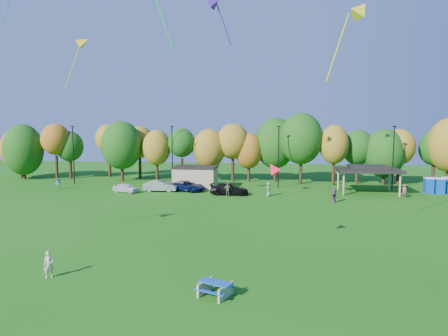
# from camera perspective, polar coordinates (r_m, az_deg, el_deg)

# --- Properties ---
(ground) EXTENTS (160.00, 160.00, 0.00)m
(ground) POSITION_cam_1_polar(r_m,az_deg,el_deg) (20.79, 1.17, -19.34)
(ground) COLOR #19600F
(ground) RESTS_ON ground
(tree_line) EXTENTS (93.57, 10.55, 11.15)m
(tree_line) POSITION_cam_1_polar(r_m,az_deg,el_deg) (64.35, 5.13, 3.17)
(tree_line) COLOR black
(tree_line) RESTS_ON ground
(lamp_posts) EXTENTS (64.50, 0.25, 9.09)m
(lamp_posts) POSITION_cam_1_polar(r_m,az_deg,el_deg) (58.82, 7.80, 1.90)
(lamp_posts) COLOR black
(lamp_posts) RESTS_ON ground
(utility_building) EXTENTS (6.30, 4.30, 3.25)m
(utility_building) POSITION_cam_1_polar(r_m,az_deg,el_deg) (58.44, -4.11, -1.29)
(utility_building) COLOR tan
(utility_building) RESTS_ON ground
(pavilion) EXTENTS (8.20, 6.20, 3.77)m
(pavilion) POSITION_cam_1_polar(r_m,az_deg,el_deg) (57.20, 19.87, -0.18)
(pavilion) COLOR tan
(pavilion) RESTS_ON ground
(porta_potties) EXTENTS (3.75, 1.99, 2.18)m
(porta_potties) POSITION_cam_1_polar(r_m,az_deg,el_deg) (61.01, 28.30, -2.19)
(porta_potties) COLOR #0D44A9
(porta_potties) RESTS_ON ground
(picnic_table) EXTENTS (2.20, 2.04, 0.77)m
(picnic_table) POSITION_cam_1_polar(r_m,az_deg,el_deg) (21.89, -1.25, -16.73)
(picnic_table) COLOR tan
(picnic_table) RESTS_ON ground
(kite_flyer) EXTENTS (0.70, 0.67, 1.61)m
(kite_flyer) POSITION_cam_1_polar(r_m,az_deg,el_deg) (26.24, -23.73, -12.52)
(kite_flyer) COLOR beige
(kite_flyer) RESTS_ON ground
(car_a) EXTENTS (4.03, 2.60, 1.27)m
(car_a) POSITION_cam_1_polar(r_m,az_deg,el_deg) (56.16, -13.84, -2.77)
(car_a) COLOR white
(car_a) RESTS_ON ground
(car_b) EXTENTS (4.75, 1.93, 1.53)m
(car_b) POSITION_cam_1_polar(r_m,az_deg,el_deg) (56.12, -9.06, -2.54)
(car_b) COLOR #949599
(car_b) RESTS_ON ground
(car_c) EXTENTS (5.62, 3.94, 1.42)m
(car_c) POSITION_cam_1_polar(r_m,az_deg,el_deg) (55.87, -5.28, -2.59)
(car_c) COLOR #0B1242
(car_c) RESTS_ON ground
(car_d) EXTENTS (5.11, 2.10, 1.48)m
(car_d) POSITION_cam_1_polar(r_m,az_deg,el_deg) (52.62, 0.77, -3.05)
(car_d) COLOR black
(car_d) RESTS_ON ground
(far_person_0) EXTENTS (0.79, 1.01, 1.82)m
(far_person_0) POSITION_cam_1_polar(r_m,az_deg,el_deg) (51.90, 6.39, -3.03)
(far_person_0) COLOR #71885D
(far_person_0) RESTS_ON ground
(far_person_1) EXTENTS (0.74, 0.66, 1.70)m
(far_person_1) POSITION_cam_1_polar(r_m,az_deg,el_deg) (55.33, 24.35, -3.02)
(far_person_1) COLOR #AA5061
(far_person_1) RESTS_ON ground
(far_person_2) EXTENTS (0.89, 0.74, 1.64)m
(far_person_2) POSITION_cam_1_polar(r_m,az_deg,el_deg) (62.13, -22.60, -2.07)
(far_person_2) COLOR #57A1C0
(far_person_2) RESTS_ON ground
(far_person_3) EXTENTS (1.11, 0.61, 1.79)m
(far_person_3) POSITION_cam_1_polar(r_m,az_deg,el_deg) (51.39, 0.52, -3.09)
(far_person_3) COLOR #6C8652
(far_person_3) RESTS_ON ground
(far_person_4) EXTENTS (1.10, 1.67, 1.73)m
(far_person_4) POSITION_cam_1_polar(r_m,az_deg,el_deg) (49.00, 15.49, -3.78)
(far_person_4) COLOR #7A3682
(far_person_4) RESTS_ON ground
(kite_0) EXTENTS (2.79, 1.43, 4.49)m
(kite_0) POSITION_cam_1_polar(r_m,az_deg,el_deg) (37.93, -1.97, 22.51)
(kite_0) COLOR #35167D
(kite_1) EXTENTS (3.27, 1.61, 5.44)m
(kite_1) POSITION_cam_1_polar(r_m,az_deg,el_deg) (42.85, -19.46, 16.50)
(kite_1) COLOR gold
(kite_9) EXTENTS (3.14, 2.13, 5.43)m
(kite_9) POSITION_cam_1_polar(r_m,az_deg,el_deg) (29.45, 18.87, 20.48)
(kite_9) COLOR yellow
(kite_15) EXTENTS (1.48, 1.35, 1.19)m
(kite_15) POSITION_cam_1_polar(r_m,az_deg,el_deg) (28.16, 7.03, -0.07)
(kite_15) COLOR red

